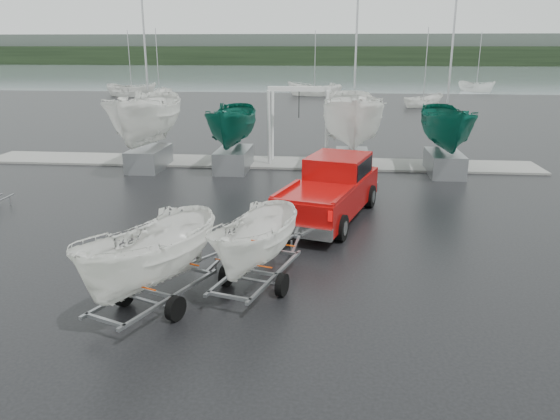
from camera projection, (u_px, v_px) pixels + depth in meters
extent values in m
plane|color=black|center=(198.00, 246.00, 17.50)|extent=(120.00, 120.00, 0.00)
plane|color=gray|center=(316.00, 77.00, 112.77)|extent=(300.00, 300.00, 0.00)
cube|color=gray|center=(256.00, 162.00, 29.87)|extent=(30.00, 3.00, 0.12)
cube|color=black|center=(324.00, 56.00, 178.58)|extent=(300.00, 8.00, 6.00)
cube|color=#4C5651|center=(325.00, 49.00, 185.62)|extent=(300.00, 6.00, 10.00)
cube|color=#9B0908|center=(329.00, 196.00, 20.00)|extent=(3.91, 6.79, 1.05)
cube|color=#9B0908|center=(338.00, 167.00, 20.79)|extent=(2.68, 3.02, 0.94)
cube|color=black|center=(338.00, 166.00, 20.77)|extent=(2.63, 2.76, 0.61)
cube|color=silver|center=(298.00, 231.00, 17.19)|extent=(2.20, 0.81, 0.39)
cylinder|color=black|center=(319.00, 191.00, 22.37)|extent=(0.57, 0.94, 0.89)
cylinder|color=black|center=(369.00, 196.00, 21.62)|extent=(0.57, 0.94, 0.89)
cylinder|color=black|center=(281.00, 220.00, 18.63)|extent=(0.57, 0.94, 0.89)
cylinder|color=black|center=(340.00, 228.00, 17.88)|extent=(0.57, 0.94, 0.89)
cube|color=gray|center=(238.00, 269.00, 14.57)|extent=(1.08, 3.48, 0.08)
cube|color=gray|center=(276.00, 275.00, 14.18)|extent=(1.08, 3.48, 0.08)
cylinder|color=gray|center=(254.00, 280.00, 14.24)|extent=(1.56, 0.52, 0.08)
cylinder|color=black|center=(226.00, 275.00, 14.53)|extent=(0.34, 0.63, 0.60)
cylinder|color=black|center=(282.00, 285.00, 13.96)|extent=(0.34, 0.63, 0.60)
imported|color=white|center=(256.00, 195.00, 13.77)|extent=(1.92, 1.95, 4.10)
cube|color=#D84006|center=(268.00, 243.00, 14.93)|extent=(1.50, 0.47, 0.03)
cube|color=#D84006|center=(243.00, 263.00, 13.51)|extent=(1.50, 0.47, 0.03)
cube|color=gray|center=(137.00, 288.00, 13.43)|extent=(1.44, 3.36, 0.08)
cube|color=gray|center=(172.00, 297.00, 12.94)|extent=(1.44, 3.36, 0.08)
cylinder|color=gray|center=(149.00, 301.00, 13.06)|extent=(1.51, 0.68, 0.08)
cylinder|color=black|center=(124.00, 294.00, 13.42)|extent=(0.39, 0.62, 0.60)
cylinder|color=black|center=(176.00, 308.00, 12.70)|extent=(0.39, 0.62, 0.60)
imported|color=white|center=(147.00, 200.00, 12.51)|extent=(2.26, 2.29, 4.57)
cube|color=#D84006|center=(174.00, 260.00, 13.70)|extent=(1.45, 0.63, 0.03)
cube|color=#D84006|center=(129.00, 284.00, 12.35)|extent=(1.45, 0.63, 0.03)
cylinder|color=silver|center=(269.00, 129.00, 28.47)|extent=(0.16, 0.58, 3.99)
cylinder|color=silver|center=(273.00, 125.00, 29.99)|extent=(0.16, 0.58, 3.99)
cylinder|color=silver|center=(327.00, 130.00, 28.18)|extent=(0.16, 0.58, 3.99)
cylinder|color=silver|center=(327.00, 126.00, 29.70)|extent=(0.16, 0.58, 3.99)
cube|color=silver|center=(299.00, 89.00, 28.51)|extent=(3.30, 0.25, 0.25)
cube|color=gray|center=(149.00, 158.00, 28.33)|extent=(1.60, 3.20, 1.10)
imported|color=white|center=(143.00, 73.00, 27.09)|extent=(2.83, 2.90, 7.51)
cylinder|color=#B2B2B7|center=(143.00, 17.00, 26.80)|extent=(0.10, 0.10, 7.00)
cube|color=gray|center=(234.00, 159.00, 28.10)|extent=(1.60, 3.20, 1.10)
imported|color=#0C5444|center=(232.00, 90.00, 27.08)|extent=(2.23, 2.29, 5.93)
cube|color=gray|center=(352.00, 163.00, 27.33)|extent=(1.60, 3.20, 1.10)
imported|color=white|center=(356.00, 70.00, 26.03)|extent=(2.97, 3.05, 7.89)
cylinder|color=#B2B2B7|center=(357.00, 13.00, 25.75)|extent=(0.10, 0.10, 7.00)
cube|color=gray|center=(444.00, 163.00, 27.18)|extent=(1.60, 3.20, 1.10)
imported|color=#0C5444|center=(451.00, 90.00, 26.14)|extent=(2.29, 2.36, 6.10)
cylinder|color=#B2B2B7|center=(454.00, 28.00, 25.80)|extent=(0.10, 0.10, 7.00)
imported|color=white|center=(160.00, 103.00, 61.23)|extent=(2.60, 2.65, 6.30)
cylinder|color=#B2B2B7|center=(158.00, 66.00, 60.07)|extent=(0.08, 0.08, 8.00)
imported|color=white|center=(314.00, 96.00, 70.20)|extent=(3.03, 2.97, 7.04)
cylinder|color=#B2B2B7|center=(315.00, 64.00, 69.05)|extent=(0.08, 0.08, 8.00)
imported|color=white|center=(423.00, 107.00, 57.55)|extent=(2.87, 2.86, 5.37)
cylinder|color=#B2B2B7|center=(426.00, 68.00, 56.39)|extent=(0.08, 0.08, 8.00)
imported|color=white|center=(476.00, 91.00, 77.00)|extent=(3.30, 3.32, 6.24)
cylinder|color=#B2B2B7|center=(479.00, 62.00, 75.84)|extent=(0.08, 0.08, 8.00)
imported|color=white|center=(132.00, 96.00, 69.17)|extent=(3.43, 3.38, 7.26)
cylinder|color=#B2B2B7|center=(130.00, 64.00, 68.02)|extent=(0.08, 0.08, 8.00)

